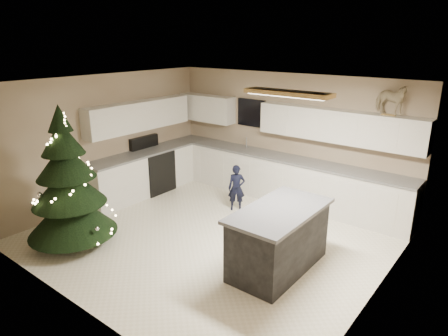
{
  "coord_description": "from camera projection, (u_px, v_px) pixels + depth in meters",
  "views": [
    {
      "loc": [
        3.99,
        -4.73,
        3.25
      ],
      "look_at": [
        0.0,
        0.35,
        1.15
      ],
      "focal_mm": 32.0,
      "sensor_mm": 36.0,
      "label": 1
    }
  ],
  "objects": [
    {
      "name": "ground_plane",
      "position": [
        212.0,
        236.0,
        6.89
      ],
      "size": [
        5.5,
        5.5,
        0.0
      ],
      "primitive_type": "plane",
      "color": "silver"
    },
    {
      "name": "room_shell",
      "position": [
        212.0,
        138.0,
        6.34
      ],
      "size": [
        5.52,
        5.02,
        2.61
      ],
      "color": "tan",
      "rests_on": "ground_plane"
    },
    {
      "name": "cabinetry",
      "position": [
        228.0,
        162.0,
        8.42
      ],
      "size": [
        5.5,
        3.2,
        2.0
      ],
      "color": "silver",
      "rests_on": "ground_plane"
    },
    {
      "name": "island",
      "position": [
        279.0,
        239.0,
        5.8
      ],
      "size": [
        0.9,
        1.7,
        0.95
      ],
      "color": "black",
      "rests_on": "ground_plane"
    },
    {
      "name": "bar_stool",
      "position": [
        250.0,
        237.0,
        5.85
      ],
      "size": [
        0.33,
        0.33,
        0.64
      ],
      "rotation": [
        0.0,
        0.0,
        0.22
      ],
      "color": "olive",
      "rests_on": "ground_plane"
    },
    {
      "name": "christmas_tree",
      "position": [
        68.0,
        190.0,
        6.35
      ],
      "size": [
        1.45,
        1.41,
        2.32
      ],
      "rotation": [
        0.0,
        0.0,
        -0.31
      ],
      "color": "#3F2816",
      "rests_on": "ground_plane"
    },
    {
      "name": "toddler",
      "position": [
        237.0,
        188.0,
        7.83
      ],
      "size": [
        0.4,
        0.37,
        0.91
      ],
      "primitive_type": "imported",
      "rotation": [
        0.0,
        0.0,
        0.64
      ],
      "color": "black",
      "rests_on": "ground_plane"
    },
    {
      "name": "rocking_horse",
      "position": [
        390.0,
        99.0,
        6.74
      ],
      "size": [
        0.65,
        0.41,
        0.53
      ],
      "rotation": [
        0.0,
        0.0,
        1.32
      ],
      "color": "olive",
      "rests_on": "cabinetry"
    }
  ]
}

